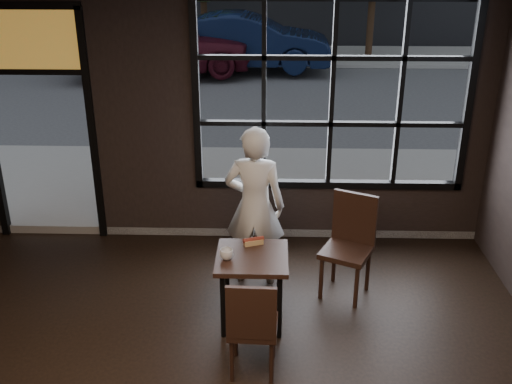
{
  "coord_description": "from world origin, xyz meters",
  "views": [
    {
      "loc": [
        0.55,
        -2.98,
        3.39
      ],
      "look_at": [
        0.4,
        2.2,
        1.15
      ],
      "focal_mm": 42.0,
      "sensor_mm": 36.0,
      "label": 1
    }
  ],
  "objects_px": {
    "chair_near": "(253,323)",
    "navy_car": "(247,42)",
    "man": "(255,206)",
    "cafe_table": "(252,288)"
  },
  "relations": [
    {
      "from": "chair_near",
      "to": "navy_car",
      "type": "bearing_deg",
      "value": -85.04
    },
    {
      "from": "man",
      "to": "cafe_table",
      "type": "bearing_deg",
      "value": 96.35
    },
    {
      "from": "cafe_table",
      "to": "man",
      "type": "relative_size",
      "value": 0.42
    },
    {
      "from": "chair_near",
      "to": "man",
      "type": "xyz_separation_m",
      "value": [
        -0.03,
        1.45,
        0.39
      ]
    },
    {
      "from": "chair_near",
      "to": "navy_car",
      "type": "distance_m",
      "value": 11.75
    },
    {
      "from": "cafe_table",
      "to": "navy_car",
      "type": "bearing_deg",
      "value": 92.8
    },
    {
      "from": "chair_near",
      "to": "navy_car",
      "type": "xyz_separation_m",
      "value": [
        -0.55,
        11.73,
        0.36
      ]
    },
    {
      "from": "cafe_table",
      "to": "man",
      "type": "xyz_separation_m",
      "value": [
        0.0,
        0.76,
        0.49
      ]
    },
    {
      "from": "navy_car",
      "to": "cafe_table",
      "type": "bearing_deg",
      "value": -175.86
    },
    {
      "from": "man",
      "to": "navy_car",
      "type": "height_order",
      "value": "man"
    }
  ]
}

